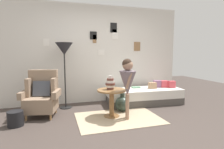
# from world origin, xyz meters

# --- Properties ---
(ground_plane) EXTENTS (12.00, 12.00, 0.00)m
(ground_plane) POSITION_xyz_m (0.00, 0.00, 0.00)
(ground_plane) COLOR #423833
(gallery_wall) EXTENTS (4.80, 0.12, 2.60)m
(gallery_wall) POSITION_xyz_m (0.00, 1.95, 1.30)
(gallery_wall) COLOR silver
(gallery_wall) RESTS_ON ground
(rug) EXTENTS (1.68, 1.17, 0.01)m
(rug) POSITION_xyz_m (0.13, 0.45, 0.01)
(rug) COLOR tan
(rug) RESTS_ON ground
(armchair) EXTENTS (0.84, 0.71, 0.97)m
(armchair) POSITION_xyz_m (-1.36, 1.10, 0.44)
(armchair) COLOR tan
(armchair) RESTS_ON ground
(daybed) EXTENTS (1.94, 0.91, 0.40)m
(daybed) POSITION_xyz_m (1.16, 1.33, 0.20)
(daybed) COLOR #4C4742
(daybed) RESTS_ON ground
(pillow_head) EXTENTS (0.19, 0.14, 0.18)m
(pillow_head) POSITION_xyz_m (1.92, 1.22, 0.49)
(pillow_head) COLOR #D64C56
(pillow_head) RESTS_ON daybed
(pillow_mid) EXTENTS (0.20, 0.15, 0.18)m
(pillow_mid) POSITION_xyz_m (1.76, 1.33, 0.49)
(pillow_mid) COLOR #D64C56
(pillow_mid) RESTS_ON daybed
(pillow_back) EXTENTS (0.22, 0.14, 0.19)m
(pillow_back) POSITION_xyz_m (1.57, 1.38, 0.49)
(pillow_back) COLOR gray
(pillow_back) RESTS_ON daybed
(pillow_extra) EXTENTS (0.21, 0.14, 0.16)m
(pillow_extra) POSITION_xyz_m (1.37, 1.28, 0.48)
(pillow_extra) COLOR tan
(pillow_extra) RESTS_ON daybed
(side_table) EXTENTS (0.60, 0.60, 0.58)m
(side_table) POSITION_xyz_m (0.03, 0.60, 0.42)
(side_table) COLOR olive
(side_table) RESTS_ON ground
(vase_striped) EXTENTS (0.20, 0.20, 0.29)m
(vase_striped) POSITION_xyz_m (0.02, 0.64, 0.70)
(vase_striped) COLOR brown
(vase_striped) RESTS_ON side_table
(floor_lamp) EXTENTS (0.41, 0.41, 1.58)m
(floor_lamp) POSITION_xyz_m (-0.86, 1.52, 1.37)
(floor_lamp) COLOR black
(floor_lamp) RESTS_ON ground
(person_child) EXTENTS (0.34, 0.34, 1.23)m
(person_child) POSITION_xyz_m (0.30, 0.37, 0.79)
(person_child) COLOR #A37A60
(person_child) RESTS_ON ground
(book_on_daybed) EXTENTS (0.24, 0.19, 0.03)m
(book_on_daybed) POSITION_xyz_m (0.98, 1.47, 0.42)
(book_on_daybed) COLOR #6DA27E
(book_on_daybed) RESTS_ON daybed
(demijohn_near) EXTENTS (0.34, 0.34, 0.42)m
(demijohn_near) POSITION_xyz_m (0.37, 0.88, 0.17)
(demijohn_near) COLOR #2D3D33
(demijohn_near) RESTS_ON ground
(magazine_basket) EXTENTS (0.28, 0.28, 0.28)m
(magazine_basket) POSITION_xyz_m (-1.80, 0.62, 0.14)
(magazine_basket) COLOR black
(magazine_basket) RESTS_ON ground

